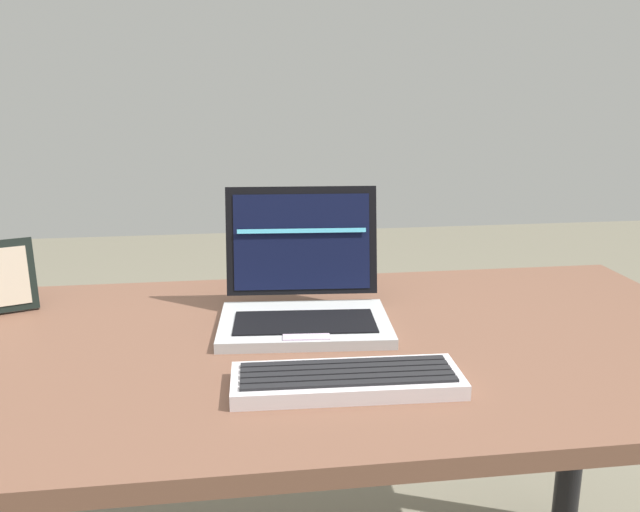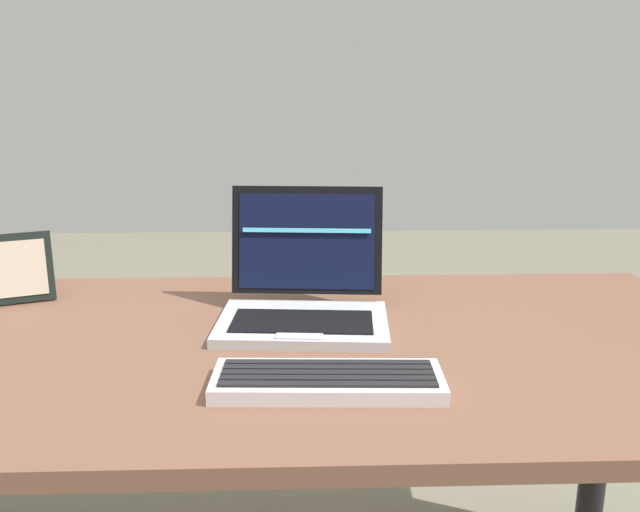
# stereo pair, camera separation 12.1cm
# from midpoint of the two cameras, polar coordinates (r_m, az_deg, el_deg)

# --- Properties ---
(desk) EXTENTS (1.71, 0.79, 0.70)m
(desk) POSITION_cam_midpoint_polar(r_m,az_deg,el_deg) (1.21, -2.23, -11.35)
(desk) COLOR brown
(desk) RESTS_ON ground
(laptop_front) EXTENTS (0.33, 0.29, 0.24)m
(laptop_front) POSITION_cam_midpoint_polar(r_m,az_deg,el_deg) (1.24, 1.42, -3.55)
(laptop_front) COLOR #BBBEC1
(laptop_front) RESTS_ON desk
(external_keyboard) EXTENTS (0.35, 0.13, 0.03)m
(external_keyboard) POSITION_cam_midpoint_polar(r_m,az_deg,el_deg) (0.99, 4.22, -10.72)
(external_keyboard) COLOR silver
(external_keyboard) RESTS_ON desk
(photo_frame) EXTENTS (0.14, 0.08, 0.14)m
(photo_frame) POSITION_cam_midpoint_polar(r_m,az_deg,el_deg) (1.46, -22.40, -1.02)
(photo_frame) COLOR black
(photo_frame) RESTS_ON desk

